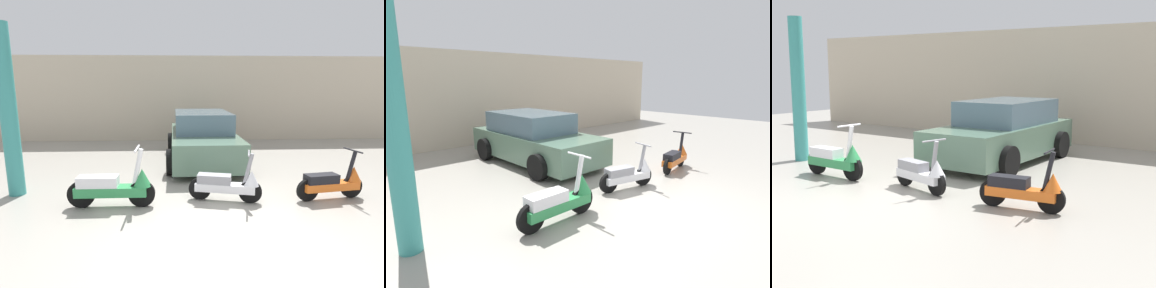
% 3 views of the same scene
% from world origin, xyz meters
% --- Properties ---
extents(ground_plane, '(28.00, 28.00, 0.00)m').
position_xyz_m(ground_plane, '(0.00, 0.00, 0.00)').
color(ground_plane, '#9E998E').
extents(wall_back, '(19.60, 0.12, 3.20)m').
position_xyz_m(wall_back, '(0.00, 7.44, 1.60)').
color(wall_back, beige).
rests_on(wall_back, ground_plane).
extents(scooter_front_left, '(1.51, 0.54, 1.06)m').
position_xyz_m(scooter_front_left, '(-1.66, 0.84, 0.37)').
color(scooter_front_left, black).
rests_on(scooter_front_left, ground_plane).
extents(scooter_front_right, '(1.32, 0.58, 0.93)m').
position_xyz_m(scooter_front_right, '(0.34, 1.00, 0.33)').
color(scooter_front_right, black).
rests_on(scooter_front_right, ground_plane).
extents(scooter_front_center, '(1.33, 0.51, 0.93)m').
position_xyz_m(scooter_front_center, '(2.32, 1.02, 0.33)').
color(scooter_front_center, black).
rests_on(scooter_front_center, ground_plane).
extents(car_rear_left, '(2.01, 4.08, 1.38)m').
position_xyz_m(car_rear_left, '(0.12, 4.08, 0.66)').
color(car_rear_left, '#51705B').
rests_on(car_rear_left, ground_plane).
extents(support_column_side, '(0.30, 0.30, 3.20)m').
position_xyz_m(support_column_side, '(-3.70, 1.55, 1.60)').
color(support_column_side, teal).
rests_on(support_column_side, ground_plane).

